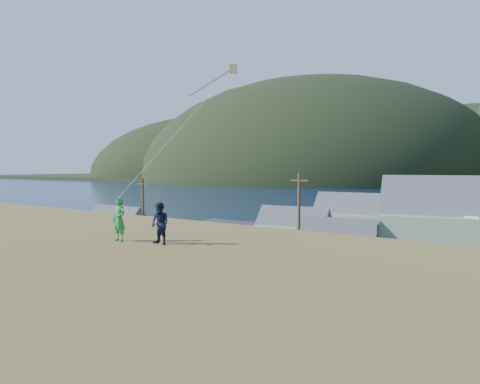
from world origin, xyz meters
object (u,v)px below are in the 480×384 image
(shed_palegreen_near, at_px, (292,231))
(kite_flyer_green, at_px, (119,219))
(kite_flyer_navy, at_px, (160,223))
(shed_white, at_px, (335,247))
(shed_teal, at_px, (113,229))
(shed_palegreen_far, at_px, (356,218))
(wharf, at_px, (376,226))

(shed_palegreen_near, xyz_separation_m, kite_flyer_green, (10.62, -34.96, 5.66))
(kite_flyer_green, distance_m, kite_flyer_navy, 1.85)
(shed_white, bearing_deg, shed_teal, 173.32)
(shed_white, height_order, shed_palegreen_far, shed_palegreen_far)
(wharf, height_order, shed_palegreen_near, shed_palegreen_near)
(kite_flyer_navy, bearing_deg, kite_flyer_green, -165.58)
(shed_palegreen_near, bearing_deg, kite_flyer_green, -80.21)
(kite_flyer_green, bearing_deg, shed_teal, 144.03)
(shed_white, xyz_separation_m, kite_flyer_navy, (4.19, -27.73, 5.63))
(wharf, distance_m, shed_palegreen_near, 24.38)
(wharf, xyz_separation_m, shed_palegreen_far, (0.75, -12.14, 2.53))
(wharf, xyz_separation_m, shed_teal, (-22.58, -34.93, 1.88))
(shed_teal, bearing_deg, kite_flyer_navy, -38.50)
(shed_white, height_order, kite_flyer_navy, kite_flyer_navy)
(shed_palegreen_near, xyz_separation_m, shed_white, (8.24, -6.83, -0.04))
(kite_flyer_navy, bearing_deg, shed_palegreen_near, 111.66)
(wharf, bearing_deg, kite_flyer_green, -82.64)
(shed_palegreen_near, bearing_deg, shed_palegreen_far, 65.54)
(wharf, bearing_deg, shed_palegreen_near, -97.07)
(shed_white, relative_size, shed_palegreen_far, 0.72)
(wharf, relative_size, kite_flyer_navy, 16.64)
(shed_teal, height_order, shed_white, shed_teal)
(shed_white, distance_m, shed_palegreen_far, 19.34)
(wharf, relative_size, kite_flyer_green, 15.31)
(shed_teal, bearing_deg, shed_palegreen_near, 26.98)
(kite_flyer_green, height_order, kite_flyer_navy, kite_flyer_green)
(shed_palegreen_near, distance_m, kite_flyer_navy, 37.15)
(wharf, height_order, shed_palegreen_far, shed_palegreen_far)
(shed_teal, relative_size, kite_flyer_navy, 5.16)
(wharf, distance_m, shed_white, 31.45)
(shed_teal, relative_size, shed_palegreen_far, 0.67)
(shed_teal, height_order, shed_palegreen_far, shed_palegreen_far)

